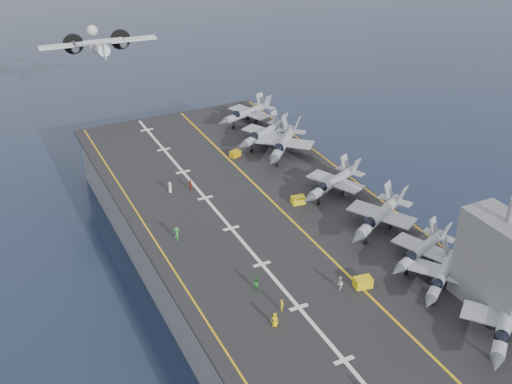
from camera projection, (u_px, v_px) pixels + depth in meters
name	position (u px, v px, depth m)	size (l,w,h in m)	color
ground	(267.00, 275.00, 100.63)	(500.00, 500.00, 0.00)	#142135
hull	(267.00, 249.00, 98.21)	(36.00, 90.00, 10.00)	#56595E
flight_deck	(268.00, 220.00, 95.69)	(38.00, 92.00, 0.40)	black
foul_line	(285.00, 214.00, 96.74)	(0.35, 90.00, 0.02)	gold
landing_centerline	(231.00, 228.00, 93.27)	(0.50, 90.00, 0.02)	silver
deck_edge_port	(159.00, 247.00, 89.03)	(0.25, 90.00, 0.02)	gold
deck_edge_stbd	(370.00, 192.00, 102.71)	(0.25, 90.00, 0.02)	gold
island_superstructure	(501.00, 255.00, 74.18)	(5.00, 10.00, 15.00)	#56595E
fighter_jet_0	(505.00, 322.00, 71.41)	(17.19, 16.40, 4.98)	#A2A9B2
fighter_jet_1	(443.00, 274.00, 79.77)	(15.34, 14.30, 4.43)	#9299A0
fighter_jet_2	(422.00, 249.00, 84.59)	(15.06, 12.69, 4.45)	#979EA9
fighter_jet_3	(379.00, 215.00, 91.57)	(17.62, 15.73, 5.11)	gray
fighter_jet_4	(333.00, 182.00, 100.77)	(16.38, 14.12, 4.79)	#949DA3
fighter_jet_6	(284.00, 143.00, 113.13)	(17.87, 18.18, 5.31)	gray
fighter_jet_7	(264.00, 133.00, 117.54)	(16.55, 14.64, 4.81)	#9BA6AD
fighter_jet_8	(247.00, 112.00, 126.47)	(15.85, 13.15, 4.71)	#9198A2
tow_cart_a	(363.00, 282.00, 80.85)	(2.43, 1.78, 1.34)	gold
tow_cart_b	(298.00, 200.00, 99.32)	(2.18, 1.55, 1.22)	gold
tow_cart_c	(235.00, 154.00, 114.00)	(2.14, 1.75, 1.10)	#C18F0A
crew_0	(275.00, 320.00, 74.19)	(1.33, 1.29, 1.86)	#D0C00B
crew_1	(282.00, 305.00, 76.66)	(1.08, 1.18, 1.63)	yellow
crew_2	(256.00, 283.00, 80.22)	(1.30, 1.06, 1.88)	#28832E
crew_3	(177.00, 234.00, 90.06)	(1.35, 1.48, 2.05)	#268C33
crew_4	(190.00, 185.00, 103.10)	(1.12, 1.29, 1.81)	#9E1D0F
crew_5	(170.00, 187.00, 102.36)	(1.09, 1.26, 1.77)	white
crew_7	(340.00, 283.00, 80.22)	(1.38, 1.24, 1.92)	silver
transport_plane	(100.00, 49.00, 128.76)	(24.57, 17.91, 5.48)	silver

